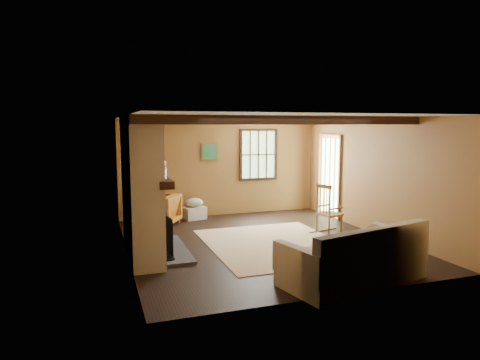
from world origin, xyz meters
name	(u,v)px	position (x,y,z in m)	size (l,w,h in m)	color
ground	(261,242)	(0.00, 0.00, 0.00)	(5.50, 5.50, 0.00)	black
room_envelope	(267,157)	(0.22, 0.26, 1.63)	(5.02, 5.52, 2.44)	brown
fireplace	(142,192)	(-2.23, 0.00, 1.10)	(1.02, 2.30, 2.40)	brown
rug	(275,244)	(0.20, -0.20, 0.00)	(2.50, 3.00, 0.01)	beige
rocking_chair	(328,212)	(1.59, 0.22, 0.44)	(0.83, 0.57, 1.05)	tan
sofa	(356,261)	(0.50, -2.41, 0.31)	(2.31, 1.41, 0.87)	beige
firewood_pile	(142,218)	(-2.01, 2.42, 0.11)	(0.62, 0.11, 0.23)	#513A23
laundry_basket	(194,213)	(-0.75, 2.46, 0.15)	(0.50, 0.38, 0.30)	silver
basket_pillow	(194,202)	(-0.75, 2.46, 0.41)	(0.42, 0.34, 0.21)	beige
armchair	(160,210)	(-1.62, 2.11, 0.35)	(0.75, 0.77, 0.70)	#BF6026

